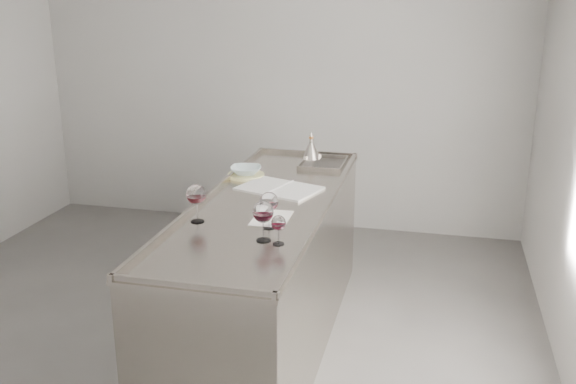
% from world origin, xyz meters
% --- Properties ---
extents(room_shell, '(4.54, 5.04, 2.84)m').
position_xyz_m(room_shell, '(0.00, 0.00, 1.40)').
color(room_shell, '#4D4A48').
rests_on(room_shell, ground).
extents(counter, '(0.77, 2.42, 0.97)m').
position_xyz_m(counter, '(0.50, 0.30, 0.47)').
color(counter, '#9E968E').
rests_on(counter, ground).
extents(wine_glass_left, '(0.11, 0.11, 0.21)m').
position_xyz_m(wine_glass_left, '(0.23, -0.11, 1.09)').
color(wine_glass_left, white).
rests_on(wine_glass_left, counter).
extents(wine_glass_middle, '(0.10, 0.10, 0.20)m').
position_xyz_m(wine_glass_middle, '(0.63, -0.11, 1.08)').
color(wine_glass_middle, white).
rests_on(wine_glass_middle, counter).
extents(wine_glass_right, '(0.11, 0.11, 0.21)m').
position_xyz_m(wine_glass_right, '(0.65, -0.29, 1.09)').
color(wine_glass_right, white).
rests_on(wine_glass_right, counter).
extents(wine_glass_small, '(0.07, 0.07, 0.15)m').
position_xyz_m(wine_glass_small, '(0.73, -0.32, 1.05)').
color(wine_glass_small, white).
rests_on(wine_glass_small, counter).
extents(notebook, '(0.56, 0.47, 0.02)m').
position_xyz_m(notebook, '(0.51, 0.57, 0.95)').
color(notebook, silver).
rests_on(notebook, counter).
extents(loose_paper_top, '(0.20, 0.28, 0.00)m').
position_xyz_m(loose_paper_top, '(0.60, 0.03, 0.94)').
color(loose_paper_top, silver).
rests_on(loose_paper_top, counter).
extents(trivet, '(0.29, 0.29, 0.02)m').
position_xyz_m(trivet, '(0.23, 0.79, 0.95)').
color(trivet, '#CFCA86').
rests_on(trivet, counter).
extents(ceramic_bowl, '(0.25, 0.25, 0.05)m').
position_xyz_m(ceramic_bowl, '(0.23, 0.79, 0.99)').
color(ceramic_bowl, '#95A9AD').
rests_on(ceramic_bowl, trivet).
extents(wine_funnel, '(0.14, 0.14, 0.21)m').
position_xyz_m(wine_funnel, '(0.55, 1.38, 1.00)').
color(wine_funnel, gray).
rests_on(wine_funnel, counter).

